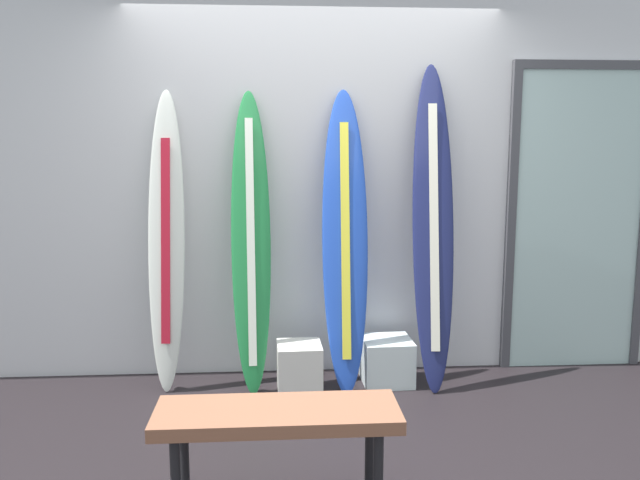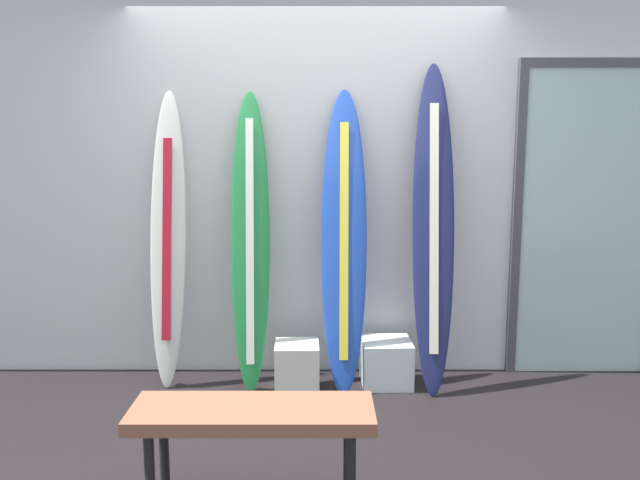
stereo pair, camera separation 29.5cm
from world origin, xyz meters
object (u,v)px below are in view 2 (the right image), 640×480
Objects in this scene: surfboard_ivory at (169,241)px; surfboard_cobalt at (345,242)px; display_block_left at (387,362)px; display_block_center at (298,367)px; surfboard_navy at (434,228)px; bench at (254,419)px; surfboard_emerald at (251,243)px; glass_door at (588,216)px.

surfboard_cobalt is at bearing -3.06° from surfboard_ivory.
surfboard_ivory is 1.67m from display_block_left.
display_block_center is at bearing -169.51° from display_block_left.
display_block_left is (-0.29, 0.01, -0.92)m from surfboard_navy.
bench is (0.71, -1.53, -0.55)m from surfboard_ivory.
surfboard_emerald is at bearing 178.25° from surfboard_cobalt.
display_block_left is 1.07× the size of display_block_center.
surfboard_navy is at bearing -2.26° from display_block_left.
bench is at bearing -83.84° from surfboard_emerald.
surfboard_navy is 6.32× the size of display_block_left.
surfboard_ivory is at bearing -176.24° from glass_door.
surfboard_cobalt is at bearing 72.89° from bench.
surfboard_ivory is at bearing 177.53° from display_block_left.
surfboard_emerald reaches higher than bench.
surfboard_emerald is 1.20m from surfboard_navy.
surfboard_navy is 1.13m from glass_door.
surfboard_navy is (1.74, -0.07, 0.10)m from surfboard_ivory.
display_block_left is at bearing -0.09° from surfboard_cobalt.
bench is (-0.45, -1.47, -0.56)m from surfboard_cobalt.
bench is at bearing -65.13° from surfboard_ivory.
display_block_left is 1.71m from glass_door.
surfboard_emerald is 6.18× the size of display_block_center.
bench is (-1.03, -1.46, -0.65)m from surfboard_navy.
surfboard_cobalt is at bearing 19.88° from display_block_center.
surfboard_navy reaches higher than surfboard_cobalt.
surfboard_ivory is 0.55m from surfboard_emerald.
bench is (-0.74, -1.47, 0.26)m from display_block_left.
surfboard_ivory is 5.80× the size of display_block_left.
surfboard_ivory is 1.78m from bench.
surfboard_emerald is at bearing 178.78° from display_block_left.
surfboard_cobalt reaches higher than surfboard_ivory.
display_block_left is (0.90, -0.02, -0.81)m from surfboard_emerald.
bench is (-2.13, -1.72, -0.70)m from glass_door.
display_block_center is (0.86, -0.17, -0.81)m from surfboard_ivory.
surfboard_ivory is 1.19m from display_block_center.
glass_door is at bearing 10.18° from display_block_left.
surfboard_cobalt is 1.84× the size of bench.
surfboard_cobalt is 5.83× the size of display_block_left.
surfboard_cobalt reaches higher than surfboard_emerald.
surfboard_emerald is at bearing -174.27° from glass_door.
surfboard_cobalt reaches higher than display_block_center.
surfboard_ivory is at bearing 114.87° from bench.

